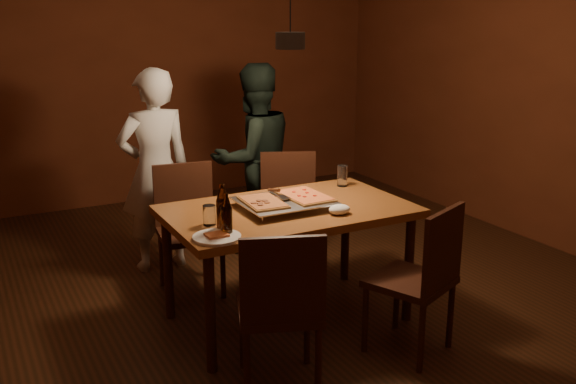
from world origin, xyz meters
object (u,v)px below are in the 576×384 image
chair_far_right (289,201)px  diner_dark (254,159)px  diner_white (155,171)px  beer_bottle_b (223,207)px  pendant_lamp (290,39)px  beer_bottle_a (226,214)px  chair_near_left (280,297)px  chair_far_left (187,216)px  chair_near_right (424,267)px  plate_slice (217,237)px  pizza_tray (285,204)px  dining_table (288,219)px

chair_far_right → diner_dark: diner_dark is taller
chair_far_right → diner_white: (-0.88, 0.49, 0.23)m
beer_bottle_b → pendant_lamp: pendant_lamp is taller
beer_bottle_a → diner_dark: 1.79m
beer_bottle_a → diner_white: diner_white is taller
chair_near_left → diner_dark: (0.78, 1.99, 0.23)m
chair_near_left → diner_white: size_ratio=0.35×
chair_far_right → diner_dark: 0.55m
chair_far_left → chair_far_right: (0.81, -0.00, 0.00)m
beer_bottle_b → beer_bottle_a: bearing=-97.7°
chair_near_right → plate_slice: chair_near_right is taller
chair_far_right → pizza_tray: size_ratio=1.01×
dining_table → pendant_lamp: (0.09, 0.15, 1.08)m
plate_slice → beer_bottle_b: bearing=53.7°
chair_far_left → plate_slice: (-0.20, -1.09, 0.22)m
chair_far_left → beer_bottle_b: (-0.12, -0.98, 0.35)m
chair_far_left → chair_near_left: size_ratio=0.90×
diner_white → diner_dark: same height
chair_near_left → pizza_tray: (0.41, 0.74, 0.24)m
dining_table → chair_near_right: (0.47, -0.76, -0.14)m
chair_near_left → pizza_tray: bearing=81.3°
pizza_tray → dining_table: bearing=-19.3°
dining_table → chair_far_right: 0.88m
chair_far_left → chair_near_left: (-0.03, -1.49, 0.00)m
chair_far_right → beer_bottle_a: (-0.94, -1.06, 0.33)m
diner_dark → diner_white: bearing=-5.6°
pizza_tray → plate_slice: pizza_tray is taller
dining_table → chair_far_left: bearing=117.4°
chair_near_right → pendant_lamp: (-0.37, 0.90, 1.22)m
chair_far_right → chair_far_left: bearing=23.4°
beer_bottle_a → diner_white: 1.55m
chair_near_right → beer_bottle_a: 1.15m
chair_near_right → beer_bottle_a: beer_bottle_a is taller
chair_near_right → pizza_tray: chair_near_right is taller
chair_far_right → beer_bottle_a: beer_bottle_a is taller
beer_bottle_a → beer_bottle_b: 0.09m
beer_bottle_b → chair_far_left: bearing=82.9°
chair_near_right → chair_far_left: bearing=96.6°
beer_bottle_b → plate_slice: (-0.08, -0.11, -0.12)m
chair_near_right → diner_white: bearing=92.1°
plate_slice → pendant_lamp: pendant_lamp is taller
chair_far_right → pendant_lamp: size_ratio=0.50×
diner_dark → plate_slice: bearing=52.5°
chair_far_right → chair_near_left: size_ratio=1.02×
chair_far_right → pizza_tray: chair_far_right is taller
chair_far_left → dining_table: bearing=125.0°
chair_near_right → diner_dark: bearing=70.2°
chair_far_left → diner_dark: 0.93m
dining_table → chair_far_left: (-0.40, 0.76, -0.14)m
beer_bottle_a → plate_slice: bearing=-157.7°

